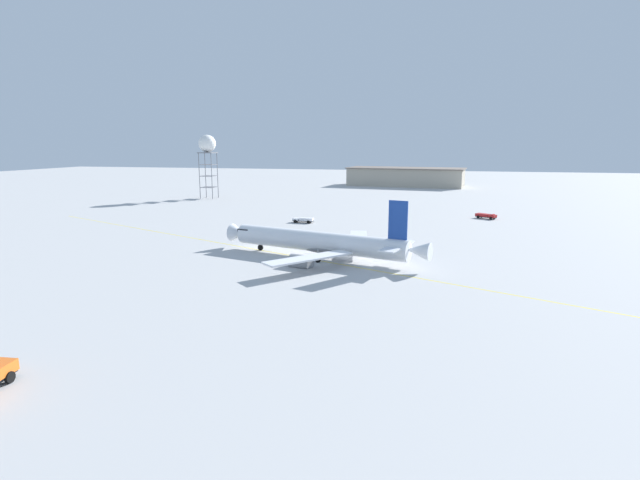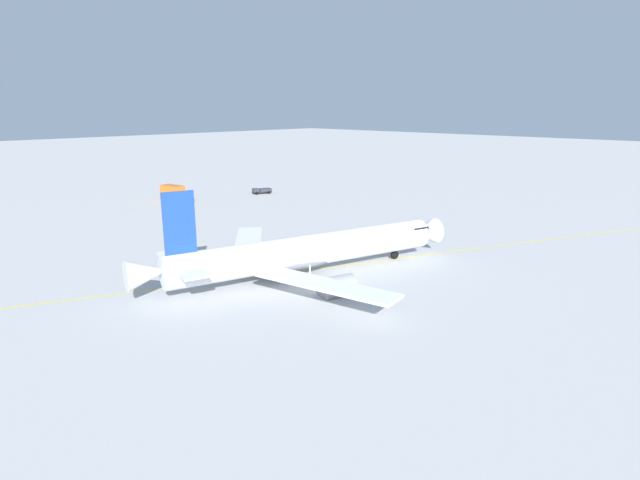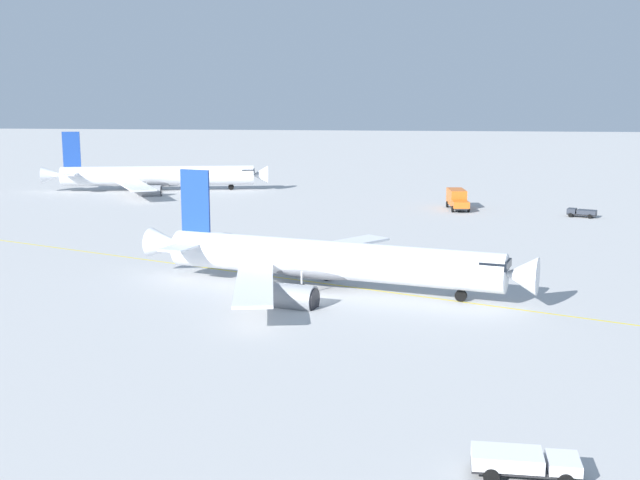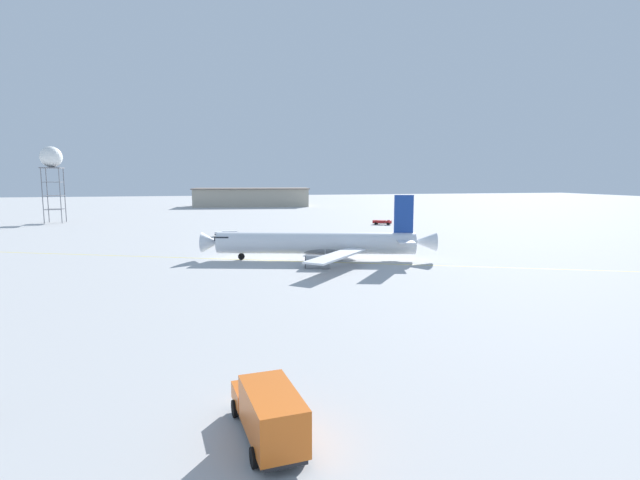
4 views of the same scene
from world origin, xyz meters
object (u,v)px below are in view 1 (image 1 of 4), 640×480
(airliner_main, at_px, (321,243))
(radar_tower, at_px, (207,146))
(ops_pickup_truck, at_px, (486,216))
(pushback_tug_truck, at_px, (304,220))

(airliner_main, distance_m, radar_tower, 107.98)
(airliner_main, relative_size, ops_pickup_truck, 6.92)
(pushback_tug_truck, relative_size, ops_pickup_truck, 0.95)
(radar_tower, bearing_deg, airliner_main, 36.50)
(ops_pickup_truck, xyz_separation_m, radar_tower, (-29.66, -96.19, 18.52))
(ops_pickup_truck, height_order, radar_tower, radar_tower)
(pushback_tug_truck, bearing_deg, ops_pickup_truck, -155.92)
(pushback_tug_truck, xyz_separation_m, ops_pickup_truck, (-18.28, 46.38, 0.00))
(airliner_main, xyz_separation_m, pushback_tug_truck, (-37.83, -13.65, -1.87))
(airliner_main, height_order, pushback_tug_truck, airliner_main)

